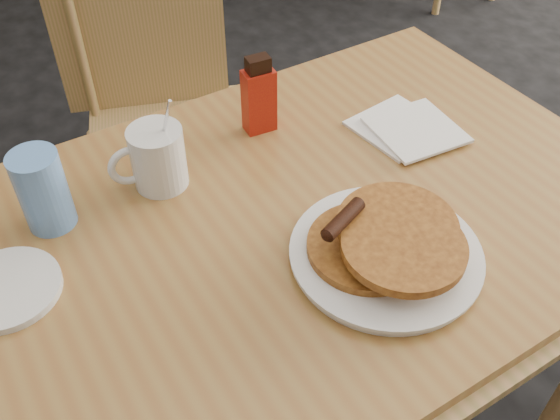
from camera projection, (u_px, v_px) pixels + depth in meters
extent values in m
cube|color=olive|center=(298.00, 220.00, 1.02)|extent=(1.21, 0.87, 0.04)
cube|color=#AC8251|center=(298.00, 227.00, 1.03)|extent=(1.25, 0.91, 0.02)
cylinder|color=#AC8251|center=(409.00, 191.00, 1.63)|extent=(0.04, 0.04, 0.71)
cube|color=#AC8251|center=(175.00, 145.00, 1.61)|extent=(0.52, 0.52, 0.04)
cube|color=#AC8251|center=(138.00, 21.00, 1.55)|extent=(0.42, 0.15, 0.47)
cylinder|color=#AC8251|center=(144.00, 274.00, 1.60)|extent=(0.04, 0.04, 0.44)
cylinder|color=#AC8251|center=(219.00, 160.00, 1.94)|extent=(0.04, 0.04, 0.44)
cylinder|color=silver|center=(385.00, 255.00, 0.93)|extent=(0.28, 0.28, 0.02)
cylinder|color=silver|center=(386.00, 252.00, 0.92)|extent=(0.29, 0.29, 0.01)
cylinder|color=#A46522|center=(367.00, 247.00, 0.92)|extent=(0.18, 0.18, 0.01)
cylinder|color=#A46522|center=(397.00, 226.00, 0.93)|extent=(0.18, 0.18, 0.01)
cylinder|color=#A46522|center=(404.00, 246.00, 0.88)|extent=(0.18, 0.18, 0.01)
cylinder|color=black|center=(343.00, 219.00, 0.89)|extent=(0.09, 0.06, 0.02)
cylinder|color=silver|center=(158.00, 158.00, 1.02)|extent=(0.09, 0.09, 0.11)
torus|color=silver|center=(130.00, 166.00, 1.01)|extent=(0.07, 0.01, 0.07)
cylinder|color=black|center=(154.00, 135.00, 0.99)|extent=(0.08, 0.08, 0.01)
cylinder|color=silver|center=(163.00, 137.00, 1.00)|extent=(0.04, 0.05, 0.16)
cube|color=maroon|center=(259.00, 101.00, 1.13)|extent=(0.06, 0.04, 0.12)
cube|color=black|center=(258.00, 64.00, 1.08)|extent=(0.04, 0.03, 0.03)
cube|color=white|center=(398.00, 127.00, 1.17)|extent=(0.18, 0.18, 0.01)
cube|color=white|center=(416.00, 130.00, 1.15)|extent=(0.15, 0.15, 0.01)
cylinder|color=#5A8CD3|center=(43.00, 191.00, 0.95)|extent=(0.08, 0.08, 0.13)
cylinder|color=silver|center=(7.00, 289.00, 0.89)|extent=(0.16, 0.16, 0.01)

